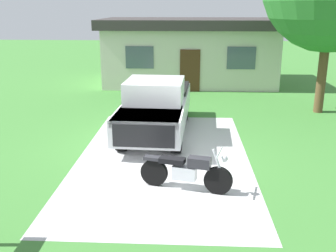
{
  "coord_description": "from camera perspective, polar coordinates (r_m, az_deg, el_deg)",
  "views": [
    {
      "loc": [
        0.65,
        -10.53,
        4.16
      ],
      "look_at": [
        0.12,
        0.16,
        0.9
      ],
      "focal_mm": 42.24,
      "sensor_mm": 36.0,
      "label": 1
    }
  ],
  "objects": [
    {
      "name": "motorcycle",
      "position": [
        9.28,
        2.64,
        -6.49
      ],
      "size": [
        2.17,
        0.88,
        1.09
      ],
      "color": "black",
      "rests_on": "ground"
    },
    {
      "name": "pickup_truck",
      "position": [
        13.33,
        -1.64,
        3.01
      ],
      "size": [
        2.27,
        5.71,
        1.9
      ],
      "color": "black",
      "rests_on": "ground"
    },
    {
      "name": "neighbor_house",
      "position": [
        22.39,
        3.19,
        10.84
      ],
      "size": [
        9.6,
        5.6,
        3.5
      ],
      "color": "beige",
      "rests_on": "ground"
    },
    {
      "name": "driveway_pad",
      "position": [
        11.34,
        -0.66,
        -4.57
      ],
      "size": [
        4.82,
        8.59,
        0.01
      ],
      "primitive_type": "cube",
      "color": "beige",
      "rests_on": "ground"
    },
    {
      "name": "ground_plane",
      "position": [
        11.34,
        -0.66,
        -4.59
      ],
      "size": [
        80.0,
        80.0,
        0.0
      ],
      "primitive_type": "plane",
      "color": "#3E7C34"
    }
  ]
}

